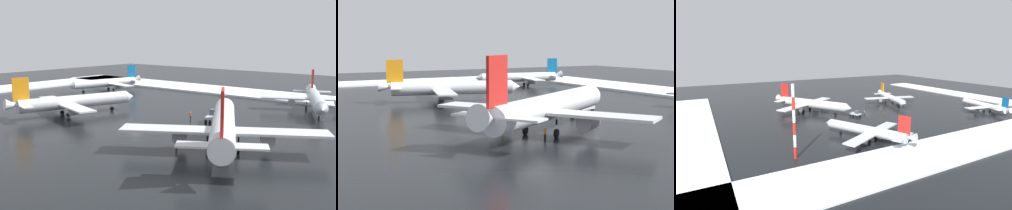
{
  "view_description": "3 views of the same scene",
  "coord_description": "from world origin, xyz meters",
  "views": [
    {
      "loc": [
        -57.49,
        59.1,
        17.33
      ],
      "look_at": [
        -5.98,
        -2.99,
        3.7
      ],
      "focal_mm": 45.0,
      "sensor_mm": 36.0,
      "label": 1
    },
    {
      "loc": [
        -81.5,
        44.47,
        12.66
      ],
      "look_at": [
        -16.44,
        7.93,
        3.19
      ],
      "focal_mm": 55.0,
      "sensor_mm": 36.0,
      "label": 2
    },
    {
      "loc": [
        -63.65,
        -92.42,
        25.16
      ],
      "look_at": [
        -13.62,
        -3.35,
        3.62
      ],
      "focal_mm": 28.0,
      "sensor_mm": 36.0,
      "label": 3
    }
  ],
  "objects": [
    {
      "name": "ground_plane",
      "position": [
        0.0,
        0.0,
        0.0
      ],
      "size": [
        240.0,
        240.0,
        0.0
      ],
      "primitive_type": "plane",
      "color": "black"
    },
    {
      "name": "snow_bank_far",
      "position": [
        0.0,
        -50.0,
        0.25
      ],
      "size": [
        152.0,
        16.0,
        0.5
      ],
      "primitive_type": "cube",
      "color": "white",
      "rests_on": "ground_plane"
    },
    {
      "name": "snow_bank_left",
      "position": [
        -67.0,
        0.0,
        0.25
      ],
      "size": [
        14.0,
        116.0,
        0.5
      ],
      "primitive_type": "cube",
      "color": "white",
      "rests_on": "ground_plane"
    },
    {
      "name": "snow_bank_right",
      "position": [
        67.0,
        0.0,
        0.25
      ],
      "size": [
        14.0,
        116.0,
        0.5
      ],
      "primitive_type": "cube",
      "color": "white",
      "rests_on": "ground_plane"
    },
    {
      "name": "airplane_parked_portside",
      "position": [
        -24.15,
        5.75,
        3.63
      ],
      "size": [
        28.35,
        33.1,
        10.97
      ],
      "rotation": [
        0.0,
        0.0,
        5.26
      ],
      "color": "silver",
      "rests_on": "ground_plane"
    },
    {
      "name": "airplane_foreground_jet",
      "position": [
        15.58,
        3.28,
        2.89
      ],
      "size": [
        24.32,
        28.93,
        8.74
      ],
      "rotation": [
        0.0,
        0.0,
        4.44
      ],
      "color": "silver",
      "rests_on": "ground_plane"
    },
    {
      "name": "airplane_parked_starboard",
      "position": [
        -23.35,
        -34.16,
        2.89
      ],
      "size": [
        23.44,
        27.58,
        8.73
      ],
      "rotation": [
        0.0,
        0.0,
        2.01
      ],
      "color": "silver",
      "rests_on": "ground_plane"
    },
    {
      "name": "airplane_distant_tail",
      "position": [
        39.62,
        -28.27,
        2.48
      ],
      "size": [
        21.05,
        25.16,
        7.52
      ],
      "rotation": [
        0.0,
        0.0,
        1.37
      ],
      "color": "white",
      "rests_on": "ground_plane"
    },
    {
      "name": "pushback_tug",
      "position": [
        -12.07,
        -9.68,
        1.28
      ],
      "size": [
        3.64,
        5.08,
        2.5
      ],
      "rotation": [
        0.0,
        0.0,
        5.06
      ],
      "color": "silver",
      "rests_on": "ground_plane"
    },
    {
      "name": "ground_crew_near_tug",
      "position": [
        -28.22,
        8.87,
        0.97
      ],
      "size": [
        0.36,
        0.36,
        1.71
      ],
      "rotation": [
        0.0,
        0.0,
        0.17
      ],
      "color": "black",
      "rests_on": "ground_plane"
    },
    {
      "name": "ground_crew_beside_wing",
      "position": [
        -7.25,
        -8.62,
        0.97
      ],
      "size": [
        0.36,
        0.36,
        1.71
      ],
      "rotation": [
        0.0,
        0.0,
        0.84
      ],
      "color": "black",
      "rests_on": "ground_plane"
    },
    {
      "name": "ground_crew_mid_apron",
      "position": [
        -17.81,
        9.2,
        0.97
      ],
      "size": [
        0.36,
        0.36,
        1.71
      ],
      "rotation": [
        0.0,
        0.0,
        4.37
      ],
      "color": "black",
      "rests_on": "ground_plane"
    },
    {
      "name": "antenna_mast",
      "position": [
        -45.29,
        -36.37,
        8.88
      ],
      "size": [
        0.7,
        0.7,
        17.76
      ],
      "color": "red",
      "rests_on": "ground_plane"
    }
  ]
}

